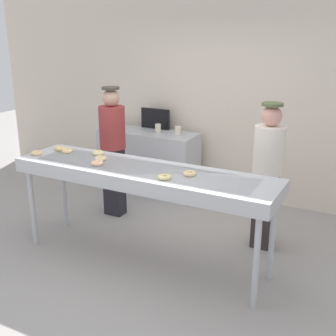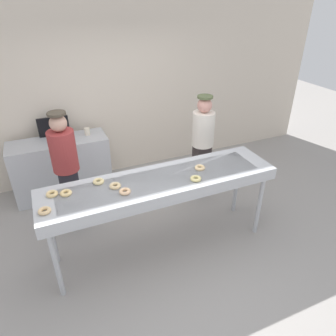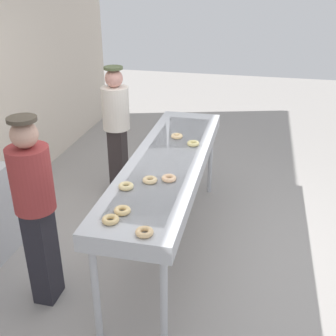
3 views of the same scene
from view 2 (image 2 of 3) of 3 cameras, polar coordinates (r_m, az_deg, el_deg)
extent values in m
plane|color=#9E9993|center=(4.15, -1.13, -13.99)|extent=(16.00, 16.00, 0.00)
cube|color=beige|center=(5.28, -10.91, 15.51)|extent=(8.00, 0.12, 3.23)
cube|color=#B7BABF|center=(3.56, -1.28, -2.94)|extent=(2.74, 0.68, 0.14)
cube|color=slate|center=(3.55, -1.29, -2.51)|extent=(2.33, 0.48, 0.08)
cylinder|color=#B7BABF|center=(3.51, -19.85, -16.46)|extent=(0.06, 0.06, 0.87)
cylinder|color=#B7BABF|center=(4.24, 16.41, -6.66)|extent=(0.06, 0.06, 0.87)
cylinder|color=#B7BABF|center=(3.90, -20.66, -11.18)|extent=(0.06, 0.06, 0.87)
cylinder|color=#B7BABF|center=(4.57, 12.44, -3.19)|extent=(0.06, 0.06, 0.87)
torus|color=#F3CE86|center=(3.42, -18.28, -4.38)|extent=(0.17, 0.17, 0.04)
torus|color=#E7D588|center=(3.50, 5.13, -1.95)|extent=(0.16, 0.16, 0.04)
torus|color=#F0CB84|center=(3.46, -20.58, -4.47)|extent=(0.16, 0.16, 0.04)
torus|color=#F1C78A|center=(3.23, -21.78, -7.33)|extent=(0.15, 0.15, 0.04)
torus|color=beige|center=(3.41, -9.70, -3.24)|extent=(0.15, 0.15, 0.04)
torus|color=#F3C191|center=(3.31, -7.93, -4.28)|extent=(0.13, 0.13, 0.04)
torus|color=#F0C98F|center=(3.72, 5.89, 0.08)|extent=(0.13, 0.13, 0.04)
torus|color=beige|center=(3.53, -12.67, -2.41)|extent=(0.17, 0.17, 0.04)
cube|color=#2F2827|center=(4.89, 6.05, -0.32)|extent=(0.24, 0.18, 0.87)
cylinder|color=silver|center=(4.59, 6.50, 7.13)|extent=(0.32, 0.32, 0.51)
sphere|color=tan|center=(4.46, 6.77, 11.40)|extent=(0.21, 0.21, 0.21)
cylinder|color=#4E5837|center=(4.42, 6.86, 12.88)|extent=(0.22, 0.22, 0.03)
cube|color=#222128|center=(4.38, -17.22, -5.37)|extent=(0.24, 0.18, 0.90)
cylinder|color=#993333|center=(4.03, -18.72, 2.96)|extent=(0.32, 0.32, 0.53)
sphere|color=tan|center=(3.89, -19.59, 7.78)|extent=(0.21, 0.21, 0.21)
cylinder|color=#42392E|center=(3.85, -19.88, 9.41)|extent=(0.22, 0.22, 0.03)
cube|color=#B7BABF|center=(5.16, -18.93, 0.14)|extent=(1.46, 0.54, 0.92)
cylinder|color=beige|center=(5.00, -14.66, 6.52)|extent=(0.08, 0.08, 0.12)
cylinder|color=beige|center=(4.98, -18.33, 5.86)|extent=(0.08, 0.08, 0.12)
cube|color=black|center=(5.11, -20.33, 7.20)|extent=(0.46, 0.04, 0.30)
camera|label=1|loc=(3.35, 75.56, -2.52)|focal=46.24mm
camera|label=3|loc=(3.09, -72.88, 4.04)|focal=44.23mm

